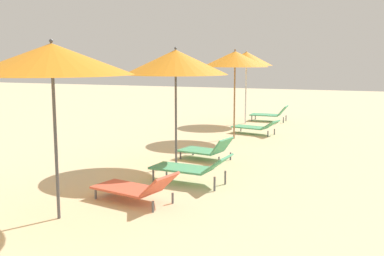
{
  "coord_description": "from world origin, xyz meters",
  "views": [
    {
      "loc": [
        3.95,
        2.17,
        2.48
      ],
      "look_at": [
        1.15,
        9.31,
        1.31
      ],
      "focal_mm": 42.84,
      "sensor_mm": 36.0,
      "label": 1
    }
  ],
  "objects": [
    {
      "name": "umbrella_third",
      "position": [
        -0.5,
        7.8,
        2.47
      ],
      "size": [
        2.45,
        2.45,
        2.77
      ],
      "color": "#4C4C51",
      "rests_on": "ground"
    },
    {
      "name": "umbrella_farthest",
      "position": [
        -0.54,
        19.25,
        2.48
      ],
      "size": [
        1.99,
        1.99,
        2.8
      ],
      "color": "silver",
      "rests_on": "ground"
    },
    {
      "name": "lounger_third_shoreside",
      "position": [
        0.22,
        8.99,
        0.26
      ],
      "size": [
        1.62,
        0.95,
        0.58
      ],
      "rotation": [
        0.0,
        0.0,
        2.93
      ],
      "color": "#D8593F",
      "rests_on": "ground"
    },
    {
      "name": "lounger_fifth_shoreside",
      "position": [
        0.44,
        16.89,
        0.25
      ],
      "size": [
        1.62,
        0.93,
        0.51
      ],
      "rotation": [
        0.0,
        0.0,
        2.92
      ],
      "color": "#4CA572",
      "rests_on": "ground"
    },
    {
      "name": "lounger_fourth_shoreside",
      "position": [
        0.24,
        12.62,
        0.26
      ],
      "size": [
        1.37,
        0.91,
        0.59
      ],
      "rotation": [
        0.0,
        0.0,
        2.95
      ],
      "color": "#4CA572",
      "rests_on": "ground"
    },
    {
      "name": "umbrella_fifth",
      "position": [
        0.01,
        15.8,
        2.47
      ],
      "size": [
        2.04,
        2.04,
        2.77
      ],
      "color": "olive",
      "rests_on": "ground"
    },
    {
      "name": "lounger_farthest_shoreside",
      "position": [
        0.23,
        20.21,
        0.3
      ],
      "size": [
        1.44,
        0.69,
        0.65
      ],
      "rotation": [
        0.0,
        0.0,
        3.14
      ],
      "color": "#4CA572",
      "rests_on": "ground"
    },
    {
      "name": "lounger_fourth_inland",
      "position": [
        0.7,
        10.43,
        0.34
      ],
      "size": [
        1.66,
        0.77,
        0.64
      ],
      "rotation": [
        0.0,
        0.0,
        3.05
      ],
      "color": "#4CA572",
      "rests_on": "ground"
    },
    {
      "name": "umbrella_fourth",
      "position": [
        -0.16,
        11.63,
        2.4
      ],
      "size": [
        2.35,
        2.35,
        2.74
      ],
      "color": "#4C4C51",
      "rests_on": "ground"
    }
  ]
}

